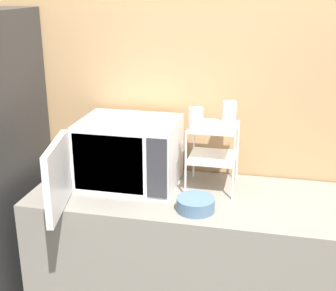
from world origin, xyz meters
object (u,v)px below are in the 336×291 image
glass_back_right (229,112)px  bowl (196,204)px  dish_rack (213,144)px  microwave (126,153)px  glass_front_left (196,119)px

glass_back_right → bowl: 0.51m
dish_rack → glass_back_right: 0.18m
bowl → glass_back_right: bearing=73.1°
microwave → glass_front_left: (0.36, -0.03, 0.21)m
dish_rack → bowl: (-0.04, -0.27, -0.21)m
microwave → glass_front_left: size_ratio=7.21×
microwave → bowl: size_ratio=4.28×
glass_front_left → glass_back_right: size_ratio=1.00×
glass_front_left → bowl: 0.40m
dish_rack → glass_front_left: glass_front_left is taller
glass_front_left → bowl: glass_front_left is taller
dish_rack → bowl: bearing=-98.1°
glass_back_right → microwave: bearing=-165.3°
glass_back_right → bowl: size_ratio=0.59×
microwave → glass_back_right: size_ratio=7.21×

